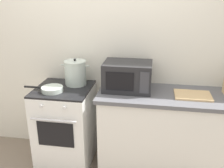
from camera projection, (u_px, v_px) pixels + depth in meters
The scene contains 8 objects.
back_wall at pixel (127, 53), 2.88m from camera, with size 4.40×0.10×2.50m, color silver.
lower_cabinet_right at pixel (176, 135), 2.74m from camera, with size 1.64×0.56×0.88m, color white.
countertop_right at pixel (180, 96), 2.58m from camera, with size 1.70×0.60×0.04m, color #59595E.
stove at pixel (66, 125), 2.91m from camera, with size 0.60×0.64×0.92m.
stock_pot at pixel (75, 73), 2.81m from camera, with size 0.33×0.24×0.30m.
frying_pan at pixel (52, 89), 2.65m from camera, with size 0.43×0.23×0.05m.
microwave at pixel (128, 76), 2.66m from camera, with size 0.50×0.37×0.30m.
cutting_board at pixel (193, 95), 2.54m from camera, with size 0.36×0.26×0.02m, color tan.
Camera 1 is at (0.60, -1.84, 1.92)m, focal length 40.52 mm.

